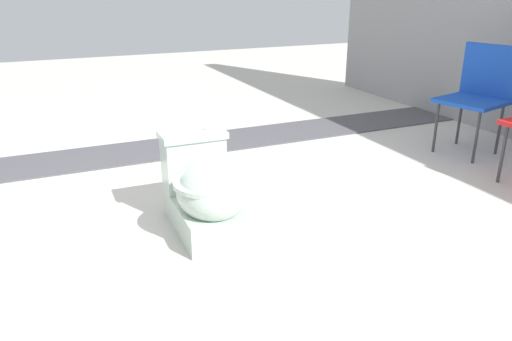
% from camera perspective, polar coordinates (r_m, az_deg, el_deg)
% --- Properties ---
extents(ground_plane, '(14.00, 14.00, 0.00)m').
position_cam_1_polar(ground_plane, '(2.88, -7.54, -6.00)').
color(ground_plane, beige).
extents(gravel_strip, '(0.56, 8.00, 0.01)m').
position_cam_1_polar(gravel_strip, '(4.23, -6.51, 3.05)').
color(gravel_strip, '#4C4C51').
rests_on(gravel_strip, ground).
extents(toilet, '(0.64, 0.40, 0.52)m').
position_cam_1_polar(toilet, '(2.71, -5.78, -2.52)').
color(toilet, '#B2C6B7').
rests_on(toilet, ground).
extents(folding_chair_left, '(0.53, 0.53, 0.83)m').
position_cam_1_polar(folding_chair_left, '(4.29, 24.26, 8.61)').
color(folding_chair_left, '#1947B2').
rests_on(folding_chair_left, ground).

